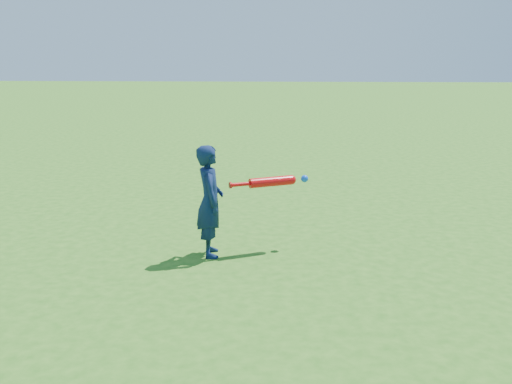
% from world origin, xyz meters
% --- Properties ---
extents(ground, '(80.00, 80.00, 0.00)m').
position_xyz_m(ground, '(0.00, 0.00, 0.00)').
color(ground, '#2B6718').
rests_on(ground, ground).
extents(child, '(0.35, 0.46, 1.14)m').
position_xyz_m(child, '(0.47, -0.46, 0.57)').
color(child, '#0D1C40').
rests_on(child, ground).
extents(bat_swing, '(0.81, 0.44, 0.10)m').
position_xyz_m(bat_swing, '(1.11, -0.21, 0.73)').
color(bat_swing, red).
rests_on(bat_swing, ground).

